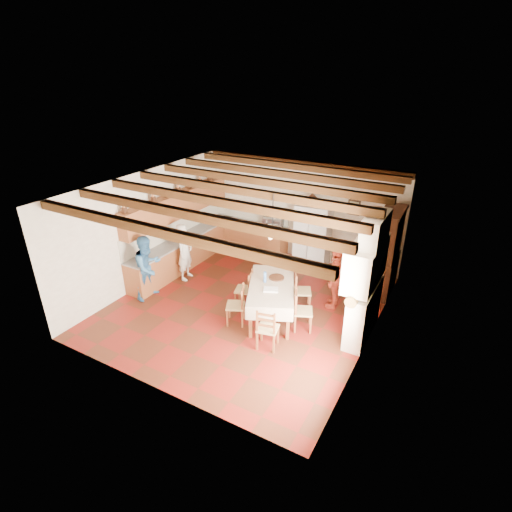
{
  "coord_description": "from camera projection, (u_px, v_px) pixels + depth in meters",
  "views": [
    {
      "loc": [
        4.32,
        -7.23,
        5.37
      ],
      "look_at": [
        0.1,
        0.3,
        1.25
      ],
      "focal_mm": 28.0,
      "sensor_mm": 36.0,
      "label": 1
    }
  ],
  "objects": [
    {
      "name": "wall_front",
      "position": [
        147.0,
        321.0,
        6.7
      ],
      "size": [
        6.0,
        0.02,
        3.0
      ],
      "primitive_type": "cube",
      "color": "beige",
      "rests_on": "ground"
    },
    {
      "name": "wall_right",
      "position": [
        376.0,
        281.0,
        7.93
      ],
      "size": [
        0.02,
        6.5,
        3.0
      ],
      "primitive_type": "cube",
      "color": "beige",
      "rests_on": "ground"
    },
    {
      "name": "wall_left",
      "position": [
        148.0,
        227.0,
        10.59
      ],
      "size": [
        0.02,
        6.5,
        3.0
      ],
      "primitive_type": "cube",
      "color": "beige",
      "rests_on": "ground"
    },
    {
      "name": "floor",
      "position": [
        247.0,
        305.0,
        9.91
      ],
      "size": [
        6.0,
        6.5,
        0.02
      ],
      "primitive_type": "cube",
      "color": "#542313",
      "rests_on": "ground"
    },
    {
      "name": "person_woman_blue",
      "position": [
        148.0,
        267.0,
        9.95
      ],
      "size": [
        0.65,
        0.82,
        1.66
      ],
      "primitive_type": "imported",
      "rotation": [
        0.0,
        0.0,
        1.55
      ],
      "color": "teal",
      "rests_on": "floor"
    },
    {
      "name": "ceiling",
      "position": [
        245.0,
        187.0,
        8.61
      ],
      "size": [
        6.0,
        6.5,
        0.02
      ],
      "primitive_type": "cube",
      "color": "beige",
      "rests_on": "ground"
    },
    {
      "name": "chair_left_near",
      "position": [
        235.0,
        305.0,
        9.03
      ],
      "size": [
        0.54,
        0.55,
        0.96
      ],
      "primitive_type": null,
      "rotation": [
        0.0,
        0.0,
        -1.13
      ],
      "color": "brown",
      "rests_on": "floor"
    },
    {
      "name": "ceiling_beams",
      "position": [
        245.0,
        191.0,
        8.66
      ],
      "size": [
        6.0,
        6.3,
        0.16
      ],
      "primitive_type": null,
      "color": "#3C200C",
      "rests_on": "ground"
    },
    {
      "name": "chair_right_far",
      "position": [
        303.0,
        290.0,
        9.61
      ],
      "size": [
        0.54,
        0.55,
        0.96
      ],
      "primitive_type": null,
      "rotation": [
        0.0,
        0.0,
        2.02
      ],
      "color": "brown",
      "rests_on": "floor"
    },
    {
      "name": "countertop_left",
      "position": [
        184.0,
        237.0,
        11.55
      ],
      "size": [
        0.62,
        4.3,
        0.04
      ],
      "primitive_type": "cube",
      "color": "slate",
      "rests_on": "lower_cabinets_left"
    },
    {
      "name": "hutch",
      "position": [
        387.0,
        252.0,
        10.05
      ],
      "size": [
        0.54,
        1.24,
        2.25
      ],
      "primitive_type": null,
      "rotation": [
        0.0,
        0.0,
        0.01
      ],
      "color": "#361D0E",
      "rests_on": "floor"
    },
    {
      "name": "lower_cabinets_back",
      "position": [
        252.0,
        237.0,
        12.73
      ],
      "size": [
        2.3,
        0.6,
        0.86
      ],
      "primitive_type": "cube",
      "color": "brown",
      "rests_on": "ground"
    },
    {
      "name": "dining_table",
      "position": [
        271.0,
        288.0,
        9.16
      ],
      "size": [
        1.71,
        2.18,
        0.85
      ],
      "rotation": [
        0.0,
        0.0,
        0.43
      ],
      "color": "silver",
      "rests_on": "floor"
    },
    {
      "name": "person_man",
      "position": [
        185.0,
        252.0,
        10.84
      ],
      "size": [
        0.48,
        0.64,
        1.6
      ],
      "primitive_type": "imported",
      "rotation": [
        0.0,
        0.0,
        1.74
      ],
      "color": "silver",
      "rests_on": "floor"
    },
    {
      "name": "refrigerator",
      "position": [
        313.0,
        235.0,
        11.51
      ],
      "size": [
        1.01,
        0.86,
        1.89
      ],
      "primitive_type": "cube",
      "rotation": [
        0.0,
        0.0,
        0.08
      ],
      "color": "white",
      "rests_on": "floor"
    },
    {
      "name": "microwave",
      "position": [
        273.0,
        223.0,
        12.12
      ],
      "size": [
        0.68,
        0.54,
        0.33
      ],
      "primitive_type": "imported",
      "rotation": [
        0.0,
        0.0,
        0.25
      ],
      "color": "silver",
      "rests_on": "countertop_back"
    },
    {
      "name": "chandelier",
      "position": [
        273.0,
        227.0,
        8.52
      ],
      "size": [
        0.47,
        0.47,
        0.03
      ],
      "primitive_type": "torus",
      "color": "black",
      "rests_on": "ground"
    },
    {
      "name": "chair_left_far",
      "position": [
        244.0,
        289.0,
        9.68
      ],
      "size": [
        0.5,
        0.52,
        0.96
      ],
      "primitive_type": null,
      "rotation": [
        0.0,
        0.0,
        -1.28
      ],
      "color": "brown",
      "rests_on": "floor"
    },
    {
      "name": "chair_right_near",
      "position": [
        303.0,
        310.0,
        8.83
      ],
      "size": [
        0.54,
        0.55,
        0.96
      ],
      "primitive_type": null,
      "rotation": [
        0.0,
        0.0,
        1.99
      ],
      "color": "brown",
      "rests_on": "floor"
    },
    {
      "name": "backsplash_left",
      "position": [
        176.0,
        225.0,
        11.54
      ],
      "size": [
        0.03,
        4.3,
        0.6
      ],
      "primitive_type": "cube",
      "color": "beige",
      "rests_on": "ground"
    },
    {
      "name": "chair_end_far",
      "position": [
        271.0,
        275.0,
        10.34
      ],
      "size": [
        0.57,
        0.57,
        0.96
      ],
      "primitive_type": null,
      "rotation": [
        0.0,
        0.0,
        0.58
      ],
      "color": "brown",
      "rests_on": "floor"
    },
    {
      "name": "chair_end_near",
      "position": [
        268.0,
        328.0,
        8.24
      ],
      "size": [
        0.49,
        0.48,
        0.96
      ],
      "primitive_type": null,
      "rotation": [
        0.0,
        0.0,
        3.35
      ],
      "color": "brown",
      "rests_on": "floor"
    },
    {
      "name": "wall_picture",
      "position": [
        354.0,
        207.0,
        10.97
      ],
      "size": [
        0.34,
        0.03,
        0.42
      ],
      "primitive_type": "cube",
      "color": "black",
      "rests_on": "ground"
    },
    {
      "name": "countertop_back",
      "position": [
        251.0,
        224.0,
        12.54
      ],
      "size": [
        2.34,
        0.62,
        0.04
      ],
      "primitive_type": "cube",
      "color": "slate",
      "rests_on": "lower_cabinets_back"
    },
    {
      "name": "upper_cabinets",
      "position": [
        178.0,
        205.0,
        11.19
      ],
      "size": [
        0.35,
        4.2,
        0.7
      ],
      "primitive_type": "cube",
      "color": "brown",
      "rests_on": "ground"
    },
    {
      "name": "backsplash_back",
      "position": [
        256.0,
        212.0,
        12.62
      ],
      "size": [
        2.3,
        0.03,
        0.6
      ],
      "primitive_type": "cube",
      "color": "beige",
      "rests_on": "ground"
    },
    {
      "name": "wall_back",
      "position": [
        302.0,
        210.0,
        11.83
      ],
      "size": [
        6.0,
        0.02,
        3.0
      ],
      "primitive_type": "cube",
      "color": "beige",
      "rests_on": "ground"
    },
    {
      "name": "lower_cabinets_left",
      "position": [
        186.0,
        252.0,
        11.74
      ],
      "size": [
        0.6,
        4.3,
        0.86
      ],
      "primitive_type": "cube",
      "color": "brown",
      "rests_on": "ground"
    },
    {
      "name": "fridge_vase",
      "position": [
        312.0,
        198.0,
        11.08
      ],
      "size": [
        0.34,
        0.34,
        0.32
      ],
      "primitive_type": "imported",
      "rotation": [
        0.0,
        0.0,
        -0.08
      ],
      "color": "#361D0E",
      "rests_on": "refrigerator"
    },
    {
      "name": "person_woman_red",
      "position": [
        336.0,
        277.0,
        9.53
      ],
      "size": [
        0.41,
        0.95,
        1.6
      ],
      "primitive_type": "imported",
      "rotation": [
        0.0,
        0.0,
        -1.55
      ],
      "color": "#BB3A23",
      "rests_on": "floor"
    },
    {
      "name": "fireplace",
      "position": [
        364.0,
        278.0,
        8.26
      ],
      "size": [
        0.56,
        1.6,
        2.8
      ],
      "primitive_type": null,
      "color": "beige",
      "rests_on": "ground"
    }
  ]
}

